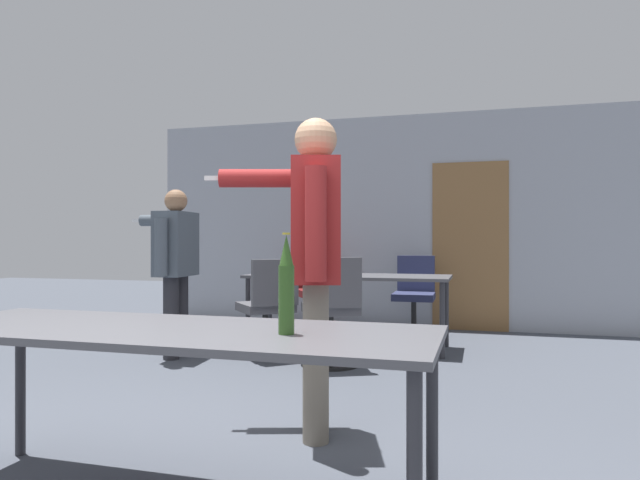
# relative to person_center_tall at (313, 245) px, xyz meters

# --- Properties ---
(back_wall) EXTENTS (6.11, 0.12, 2.67)m
(back_wall) POSITION_rel_person_center_tall_xyz_m (-0.30, 4.16, 0.26)
(back_wall) COLOR #A3A8B2
(back_wall) RESTS_ON ground_plane
(conference_table_near) EXTENTS (2.20, 0.75, 0.74)m
(conference_table_near) POSITION_rel_person_center_tall_xyz_m (-0.32, -0.99, -0.39)
(conference_table_near) COLOR #4C4C51
(conference_table_near) RESTS_ON ground_plane
(conference_table_far) EXTENTS (2.06, 0.74, 0.74)m
(conference_table_far) POSITION_rel_person_center_tall_xyz_m (-0.41, 2.62, -0.40)
(conference_table_far) COLOR #4C4C51
(conference_table_far) RESTS_ON ground_plane
(person_center_tall) EXTENTS (0.93, 0.66, 1.78)m
(person_center_tall) POSITION_rel_person_center_tall_xyz_m (0.00, 0.00, 0.00)
(person_center_tall) COLOR slate
(person_center_tall) RESTS_ON ground_plane
(person_right_polo) EXTENTS (0.78, 0.69, 1.57)m
(person_right_polo) POSITION_rel_person_center_tall_xyz_m (-1.87, 1.71, -0.14)
(person_right_polo) COLOR #28282D
(person_right_polo) RESTS_ON ground_plane
(office_chair_far_left) EXTENTS (0.63, 0.66, 0.95)m
(office_chair_far_left) POSITION_rel_person_center_tall_xyz_m (-0.34, 1.71, -0.62)
(office_chair_far_left) COLOR black
(office_chair_far_left) RESTS_ON ground_plane
(office_chair_side_rolled) EXTENTS (0.52, 0.55, 0.91)m
(office_chair_side_rolled) POSITION_rel_person_center_tall_xyz_m (0.16, 3.56, -0.65)
(office_chair_side_rolled) COLOR black
(office_chair_side_rolled) RESTS_ON ground_plane
(office_chair_mid_tucked) EXTENTS (0.66, 0.68, 0.93)m
(office_chair_mid_tucked) POSITION_rel_person_center_tall_xyz_m (-1.05, 3.60, -0.64)
(office_chair_mid_tucked) COLOR black
(office_chair_mid_tucked) RESTS_ON ground_plane
(office_chair_near_pushed) EXTENTS (0.68, 0.69, 0.92)m
(office_chair_near_pushed) POSITION_rel_person_center_tall_xyz_m (-1.02, 1.93, -0.64)
(office_chair_near_pushed) COLOR black
(office_chair_near_pushed) RESTS_ON ground_plane
(beer_bottle) EXTENTS (0.06, 0.06, 0.39)m
(beer_bottle) POSITION_rel_person_center_tall_xyz_m (0.20, -1.01, -0.15)
(beer_bottle) COLOR #2D511E
(beer_bottle) RESTS_ON conference_table_near
(drink_cup) EXTENTS (0.08, 0.08, 0.12)m
(drink_cup) POSITION_rel_person_center_tall_xyz_m (-0.93, 2.75, -0.27)
(drink_cup) COLOR #E05123
(drink_cup) RESTS_ON conference_table_far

